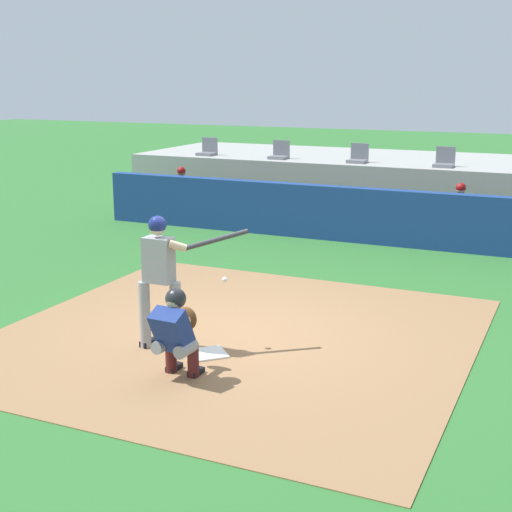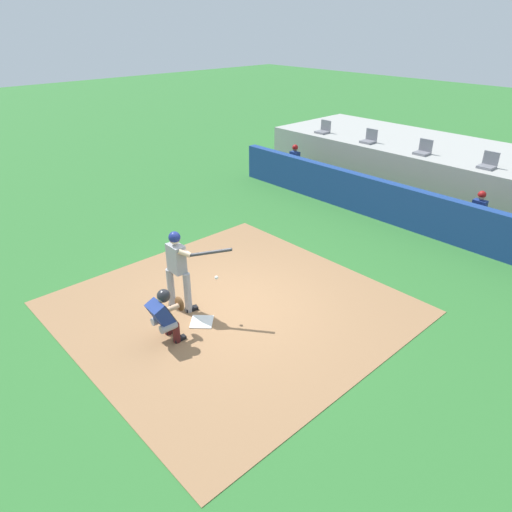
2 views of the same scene
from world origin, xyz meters
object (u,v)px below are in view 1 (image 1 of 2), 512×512
stadium_seat_1 (280,154)px  stadium_seat_2 (358,157)px  dugout_player_0 (179,192)px  stadium_seat_0 (208,150)px  catcher_crouched (176,330)px  stadium_seat_3 (444,161)px  home_plate (209,353)px  batter_at_plate (161,273)px  dugout_player_1 (458,212)px

stadium_seat_1 → stadium_seat_2: 2.17m
dugout_player_0 → stadium_seat_0: 2.22m
catcher_crouched → stadium_seat_3: (1.08, 10.98, 0.93)m
home_plate → stadium_seat_2: stadium_seat_2 is taller
stadium_seat_2 → stadium_seat_3: bearing=0.0°
dugout_player_0 → stadium_seat_0: stadium_seat_0 is taller
catcher_crouched → stadium_seat_3: bearing=84.4°
home_plate → batter_at_plate: bearing=-178.7°
dugout_player_0 → stadium_seat_0: bearing=96.9°
dugout_player_0 → catcher_crouched: bearing=-60.0°
catcher_crouched → stadium_seat_1: 11.49m
catcher_crouched → stadium_seat_0: stadium_seat_0 is taller
dugout_player_1 → catcher_crouched: bearing=-101.4°
dugout_player_0 → stadium_seat_0: (-0.25, 2.03, 0.86)m
stadium_seat_2 → dugout_player_0: bearing=-153.5°
catcher_crouched → dugout_player_0: bearing=120.0°
home_plate → stadium_seat_0: stadium_seat_0 is taller
stadium_seat_2 → stadium_seat_1: bearing=180.0°
home_plate → batter_at_plate: batter_at_plate is taller
dugout_player_1 → stadium_seat_3: bearing=109.6°
home_plate → batter_at_plate: 1.22m
stadium_seat_0 → dugout_player_0: bearing=-83.1°
dugout_player_0 → stadium_seat_1: 2.93m
batter_at_plate → stadium_seat_0: stadium_seat_0 is taller
batter_at_plate → stadium_seat_2: (-0.41, 10.19, 0.50)m
catcher_crouched → stadium_seat_3: stadium_seat_3 is taller
batter_at_plate → stadium_seat_1: bearing=104.2°
stadium_seat_2 → stadium_seat_3: (2.17, 0.00, 0.00)m
stadium_seat_1 → batter_at_plate: bearing=-75.8°
batter_at_plate → dugout_player_1: size_ratio=1.39×
catcher_crouched → stadium_seat_1: bearing=106.5°
dugout_player_1 → stadium_seat_1: bearing=158.1°
home_plate → batter_at_plate: (-0.67, -0.02, 1.01)m
dugout_player_0 → stadium_seat_1: stadium_seat_1 is taller
dugout_player_1 → stadium_seat_3: stadium_seat_3 is taller
catcher_crouched → dugout_player_1: (1.80, 8.94, 0.06)m
home_plate → stadium_seat_2: size_ratio=0.92×
stadium_seat_0 → stadium_seat_2: size_ratio=1.00×
dugout_player_0 → stadium_seat_1: size_ratio=2.71×
dugout_player_0 → stadium_seat_1: (1.92, 2.03, 0.86)m
dugout_player_0 → stadium_seat_3: bearing=18.0°
home_plate → stadium_seat_1: bearing=107.7°
catcher_crouched → stadium_seat_1: stadium_seat_1 is taller
catcher_crouched → dugout_player_0: (-5.17, 8.94, 0.06)m
home_plate → dugout_player_0: dugout_player_0 is taller
batter_at_plate → dugout_player_0: 9.32m
catcher_crouched → stadium_seat_0: size_ratio=3.24×
dugout_player_0 → stadium_seat_2: bearing=26.5°
batter_at_plate → stadium_seat_3: (1.76, 10.19, 0.50)m
batter_at_plate → dugout_player_1: batter_at_plate is taller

